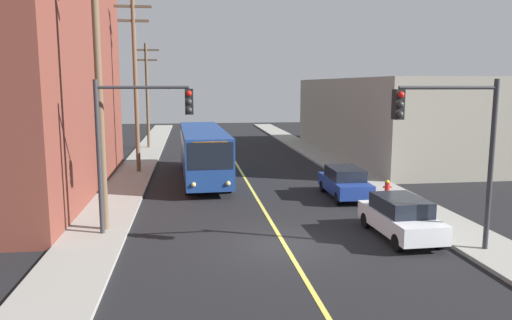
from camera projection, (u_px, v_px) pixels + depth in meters
name	position (u px, v px, depth m)	size (l,w,h in m)	color
ground_plane	(284.00, 245.00, 18.39)	(120.00, 120.00, 0.00)	black
sidewalk_left	(122.00, 191.00, 27.22)	(2.50, 90.00, 0.15)	gray
sidewalk_right	(372.00, 184.00, 29.13)	(2.50, 90.00, 0.15)	gray
lane_stripe_center	(242.00, 174.00, 33.08)	(0.16, 60.00, 0.01)	#D8CC4C
building_right_warehouse	(401.00, 117.00, 41.95)	(12.00, 24.73, 6.47)	gray
city_bus	(203.00, 151.00, 30.85)	(3.00, 12.23, 3.20)	navy
parked_car_white	(400.00, 217.00, 19.11)	(1.92, 4.45, 1.62)	silver
parked_car_blue	(345.00, 182.00, 25.97)	(1.88, 4.43, 1.62)	navy
utility_pole_near	(98.00, 72.00, 18.94)	(2.40, 0.28, 11.50)	brown
utility_pole_mid	(135.00, 78.00, 32.23)	(2.40, 0.28, 11.41)	brown
utility_pole_far	(147.00, 91.00, 45.19)	(2.40, 0.28, 9.56)	brown
traffic_signal_left_corner	(139.00, 128.00, 18.90)	(3.75, 0.48, 6.00)	#2D2D33
traffic_signal_right_corner	(452.00, 133.00, 16.66)	(3.75, 0.48, 6.00)	#2D2D33
fire_hydrant	(387.00, 187.00, 25.87)	(0.44, 0.26, 0.84)	red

